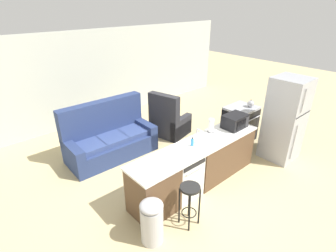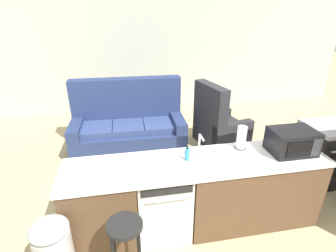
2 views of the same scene
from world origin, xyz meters
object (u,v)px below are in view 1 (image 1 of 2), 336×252
at_px(kettle, 251,104).
at_px(bar_stool, 190,197).
at_px(dishwasher, 182,175).
at_px(trash_bin, 152,221).
at_px(soap_bottle, 192,142).
at_px(microwave, 235,121).
at_px(armchair, 168,123).
at_px(stove_range, 240,123).
at_px(refrigerator, 285,119).
at_px(paper_towel_roll, 211,126).
at_px(couch, 109,139).

height_order(kettle, bar_stool, kettle).
relative_size(dishwasher, trash_bin, 1.14).
bearing_deg(soap_bottle, bar_stool, -137.69).
height_order(microwave, armchair, armchair).
height_order(stove_range, soap_bottle, soap_bottle).
xyz_separation_m(dishwasher, kettle, (2.77, 0.42, 0.56)).
relative_size(stove_range, trash_bin, 1.22).
bearing_deg(refrigerator, microwave, 153.39).
xyz_separation_m(dishwasher, armchair, (1.39, 1.95, -0.07)).
distance_m(soap_bottle, kettle, 2.51).
xyz_separation_m(stove_range, bar_stool, (-3.03, -1.15, 0.08)).
height_order(stove_range, refrigerator, refrigerator).
xyz_separation_m(paper_towel_roll, trash_bin, (-2.06, -0.66, -0.66)).
distance_m(microwave, couch, 2.86).
bearing_deg(armchair, stove_range, -49.16).
bearing_deg(bar_stool, armchair, 54.43).
xyz_separation_m(refrigerator, trash_bin, (-3.68, 0.08, -0.56)).
bearing_deg(stove_range, couch, 151.22).
relative_size(dishwasher, soap_bottle, 4.77).
bearing_deg(refrigerator, bar_stool, -178.98).
height_order(stove_range, microwave, microwave).
xyz_separation_m(refrigerator, bar_stool, (-3.03, -0.05, -0.40)).
height_order(paper_towel_roll, soap_bottle, paper_towel_roll).
bearing_deg(kettle, bar_stool, -162.22).
distance_m(microwave, soap_bottle, 1.22).
bearing_deg(bar_stool, refrigerator, 1.02).
bearing_deg(stove_range, kettle, -36.68).
distance_m(dishwasher, stove_range, 2.66).
relative_size(dishwasher, microwave, 1.68).
height_order(kettle, couch, couch).
xyz_separation_m(microwave, bar_stool, (-1.94, -0.60, -0.50)).
bearing_deg(bar_stool, stove_range, 20.81).
bearing_deg(refrigerator, soap_bottle, 165.46).
bearing_deg(kettle, stove_range, 143.32).
xyz_separation_m(refrigerator, paper_towel_roll, (-1.62, 0.74, 0.10)).
height_order(couch, armchair, couch).
bearing_deg(stove_range, soap_bottle, -167.84).
height_order(paper_towel_roll, bar_stool, paper_towel_roll).
relative_size(soap_bottle, bar_stool, 0.24).
bearing_deg(kettle, refrigerator, -99.85).
height_order(refrigerator, soap_bottle, refrigerator).
bearing_deg(trash_bin, microwave, 10.33).
bearing_deg(dishwasher, paper_towel_roll, 11.00).
distance_m(microwave, paper_towel_roll, 0.56).
xyz_separation_m(dishwasher, microwave, (1.51, -0.00, 0.62)).
height_order(soap_bottle, armchair, armchair).
relative_size(trash_bin, armchair, 0.62).
bearing_deg(dishwasher, microwave, -0.05).
xyz_separation_m(bar_stool, couch, (0.15, 2.74, -0.14)).
xyz_separation_m(soap_bottle, trash_bin, (-1.37, -0.52, -0.59)).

